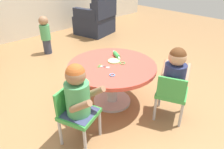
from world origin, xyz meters
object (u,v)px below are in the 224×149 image
child_chair_left (76,112)px  armchair_dark (96,20)px  toddler_standing (45,34)px  craft_scissors (102,66)px  seated_child_right (175,72)px  seated_child_left (78,92)px  rolling_pin (117,55)px  child_chair_right (171,94)px  craft_table (112,73)px

child_chair_left → armchair_dark: size_ratio=0.62×
toddler_standing → craft_scissors: size_ratio=4.72×
seated_child_right → armchair_dark: 3.06m
craft_scissors → seated_child_right: bearing=-59.4°
seated_child_left → craft_scissors: size_ratio=3.58×
child_chair_left → seated_child_right: 1.02m
child_chair_left → toddler_standing: toddler_standing is taller
rolling_pin → seated_child_left: bearing=-156.9°
child_chair_right → armchair_dark: 3.09m
craft_table → seated_child_left: size_ratio=1.91×
craft_table → child_chair_right: size_ratio=1.81×
seated_child_left → toddler_standing: seated_child_left is taller
armchair_dark → craft_scissors: size_ratio=6.06×
child_chair_left → toddler_standing: size_ratio=0.80×
toddler_standing → craft_scissors: toddler_standing is taller
toddler_standing → rolling_pin: bearing=-90.6°
toddler_standing → rolling_pin: 1.78m
seated_child_left → armchair_dark: (2.21, 2.38, -0.22)m
seated_child_left → armchair_dark: bearing=47.1°
child_chair_right → craft_scissors: child_chair_right is taller
child_chair_left → seated_child_left: 0.23m
seated_child_right → craft_scissors: seated_child_right is taller
seated_child_left → toddler_standing: bearing=68.7°
toddler_standing → child_chair_left: bearing=-112.0°
toddler_standing → seated_child_left: bearing=-111.3°
child_chair_left → child_chair_right: 0.97m
craft_table → craft_scissors: size_ratio=6.83×
craft_table → rolling_pin: bearing=31.0°
child_chair_left → seated_child_left: size_ratio=1.05×
craft_table → child_chair_right: 0.67m
craft_table → toddler_standing: toddler_standing is taller
child_chair_right → seated_child_left: bearing=155.5°
child_chair_left → toddler_standing: bearing=68.0°
armchair_dark → rolling_pin: 2.49m
seated_child_left → rolling_pin: size_ratio=2.36×
seated_child_left → toddler_standing: size_ratio=0.76×
seated_child_left → craft_scissors: 0.58m
armchair_dark → rolling_pin: bearing=-124.6°
seated_child_left → child_chair_right: bearing=-24.5°
child_chair_right → rolling_pin: 0.77m
armchair_dark → toddler_standing: (-1.39, -0.27, 0.05)m
seated_child_left → child_chair_right: seated_child_left is taller
craft_table → rolling_pin: rolling_pin is taller
craft_table → child_chair_left: bearing=-162.9°
rolling_pin → seated_child_right: bearing=-83.0°
armchair_dark → seated_child_left: bearing=-132.9°
child_chair_right → armchair_dark: bearing=63.9°
craft_table → seated_child_left: (-0.62, -0.23, 0.14)m
toddler_standing → craft_table: bearing=-96.1°
seated_child_right → rolling_pin: bearing=97.0°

